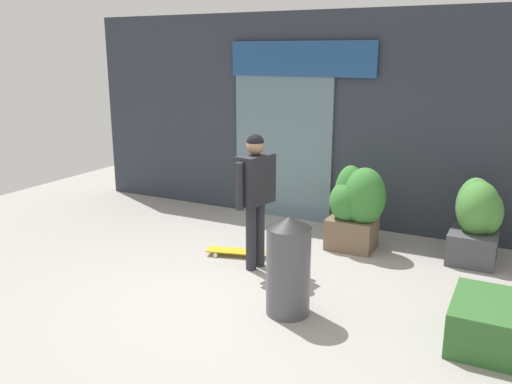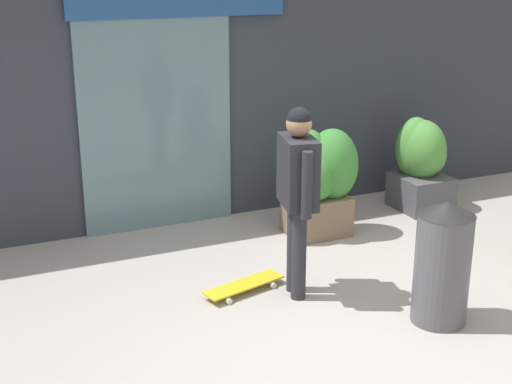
{
  "view_description": "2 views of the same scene",
  "coord_description": "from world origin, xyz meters",
  "px_view_note": "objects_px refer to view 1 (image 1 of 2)",
  "views": [
    {
      "loc": [
        2.68,
        -4.95,
        2.6
      ],
      "look_at": [
        -0.36,
        0.97,
        0.85
      ],
      "focal_mm": 37.37,
      "sensor_mm": 36.0,
      "label": 1
    },
    {
      "loc": [
        -2.82,
        -4.57,
        2.86
      ],
      "look_at": [
        -0.36,
        0.97,
        0.85
      ],
      "focal_mm": 50.41,
      "sensor_mm": 36.0,
      "label": 2
    }
  ],
  "objects_px": {
    "skateboarder": "(255,187)",
    "trash_bin": "(288,266)",
    "skateboard": "(236,251)",
    "planter_box_right": "(478,218)",
    "planter_box_left": "(355,205)"
  },
  "relations": [
    {
      "from": "skateboarder",
      "to": "planter_box_left",
      "type": "height_order",
      "value": "skateboarder"
    },
    {
      "from": "skateboard",
      "to": "planter_box_left",
      "type": "relative_size",
      "value": 0.7
    },
    {
      "from": "skateboard",
      "to": "planter_box_right",
      "type": "bearing_deg",
      "value": -170.36
    },
    {
      "from": "planter_box_left",
      "to": "trash_bin",
      "type": "xyz_separation_m",
      "value": [
        -0.04,
        -2.11,
        -0.1
      ]
    },
    {
      "from": "skateboarder",
      "to": "trash_bin",
      "type": "relative_size",
      "value": 1.62
    },
    {
      "from": "skateboarder",
      "to": "skateboard",
      "type": "height_order",
      "value": "skateboarder"
    },
    {
      "from": "skateboarder",
      "to": "planter_box_right",
      "type": "height_order",
      "value": "skateboarder"
    },
    {
      "from": "skateboarder",
      "to": "trash_bin",
      "type": "height_order",
      "value": "skateboarder"
    },
    {
      "from": "planter_box_left",
      "to": "trash_bin",
      "type": "bearing_deg",
      "value": -91.09
    },
    {
      "from": "skateboard",
      "to": "planter_box_left",
      "type": "bearing_deg",
      "value": -157.6
    },
    {
      "from": "skateboarder",
      "to": "planter_box_right",
      "type": "bearing_deg",
      "value": -135.54
    },
    {
      "from": "planter_box_left",
      "to": "planter_box_right",
      "type": "bearing_deg",
      "value": 11.02
    },
    {
      "from": "skateboard",
      "to": "planter_box_right",
      "type": "height_order",
      "value": "planter_box_right"
    },
    {
      "from": "planter_box_left",
      "to": "planter_box_right",
      "type": "xyz_separation_m",
      "value": [
        1.52,
        0.3,
        -0.05
      ]
    },
    {
      "from": "skateboard",
      "to": "planter_box_right",
      "type": "relative_size",
      "value": 0.75
    }
  ]
}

